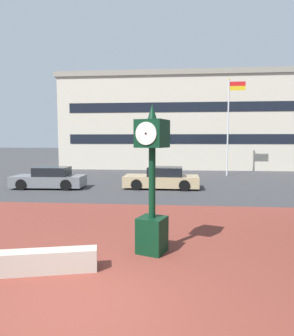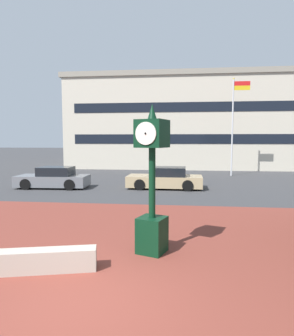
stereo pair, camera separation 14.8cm
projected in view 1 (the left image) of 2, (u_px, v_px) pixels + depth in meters
ground_plane at (79, 304)px, 5.38m from camera, size 200.00×200.00×0.00m
plaza_brick_paving at (106, 257)px, 7.50m from camera, size 44.00×12.28×0.01m
planter_wall at (23, 263)px, 6.56m from camera, size 3.20×1.15×0.50m
street_clock at (152, 186)px, 7.68m from camera, size 0.89×0.90×3.80m
car_street_near at (162, 179)px, 18.12m from camera, size 4.49×2.02×1.28m
car_street_mid at (50, 179)px, 18.17m from camera, size 4.30×1.96×1.28m
flagpole_primary at (229, 121)px, 24.16m from camera, size 1.35×0.14×7.78m
civic_building at (183, 124)px, 36.04m from camera, size 25.19×15.89×9.45m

